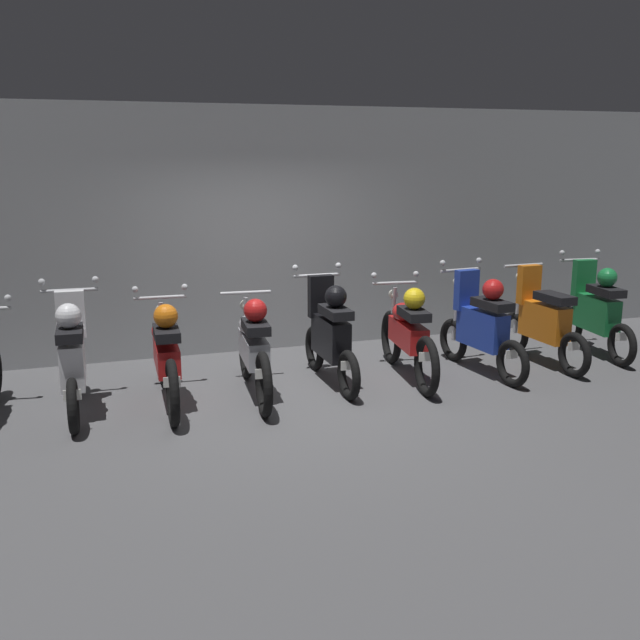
% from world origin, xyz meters
% --- Properties ---
extents(ground_plane, '(80.00, 80.00, 0.00)m').
position_xyz_m(ground_plane, '(0.00, 0.00, 0.00)').
color(ground_plane, '#4C4C4F').
extents(back_wall, '(16.14, 0.30, 3.11)m').
position_xyz_m(back_wall, '(0.00, 2.20, 1.56)').
color(back_wall, gray).
rests_on(back_wall, ground).
extents(motorbike_slot_2, '(0.59, 1.68, 1.29)m').
position_xyz_m(motorbike_slot_2, '(-2.26, 0.30, 0.57)').
color(motorbike_slot_2, black).
rests_on(motorbike_slot_2, ground).
extents(motorbike_slot_3, '(0.59, 1.95, 1.15)m').
position_xyz_m(motorbike_slot_3, '(-1.36, 0.28, 0.53)').
color(motorbike_slot_3, black).
rests_on(motorbike_slot_3, ground).
extents(motorbike_slot_4, '(0.56, 1.95, 1.08)m').
position_xyz_m(motorbike_slot_4, '(-0.45, 0.26, 0.53)').
color(motorbike_slot_4, black).
rests_on(motorbike_slot_4, ground).
extents(motorbike_slot_5, '(0.59, 1.68, 1.29)m').
position_xyz_m(motorbike_slot_5, '(0.45, 0.41, 0.57)').
color(motorbike_slot_5, black).
rests_on(motorbike_slot_5, ground).
extents(motorbike_slot_6, '(0.59, 1.95, 1.15)m').
position_xyz_m(motorbike_slot_6, '(1.36, 0.32, 0.53)').
color(motorbike_slot_6, black).
rests_on(motorbike_slot_6, ground).
extents(motorbike_slot_7, '(0.59, 1.68, 1.29)m').
position_xyz_m(motorbike_slot_7, '(2.26, 0.24, 0.57)').
color(motorbike_slot_7, black).
rests_on(motorbike_slot_7, ground).
extents(motorbike_slot_8, '(0.56, 1.68, 1.18)m').
position_xyz_m(motorbike_slot_8, '(3.16, 0.35, 0.52)').
color(motorbike_slot_8, black).
rests_on(motorbike_slot_8, ground).
extents(motorbike_slot_9, '(0.59, 1.68, 1.29)m').
position_xyz_m(motorbike_slot_9, '(4.07, 0.52, 0.57)').
color(motorbike_slot_9, black).
rests_on(motorbike_slot_9, ground).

